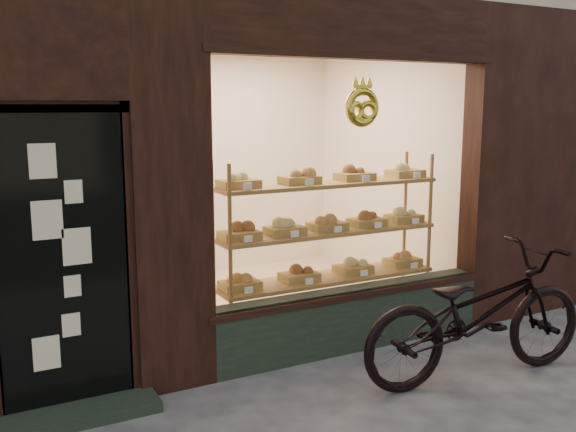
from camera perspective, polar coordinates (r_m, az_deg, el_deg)
display_shelf at (r=6.05m, az=3.49°, el=-2.62°), size 2.20×0.45×1.70m
bicycle at (r=5.36m, az=16.48°, el=-8.32°), size 2.11×0.93×1.07m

